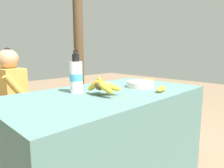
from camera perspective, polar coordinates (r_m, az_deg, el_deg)
market_counter at (r=1.54m, az=-1.23°, el=-16.08°), size 1.45×0.79×0.75m
banana_bunch_ripe at (r=1.30m, az=-2.83°, el=-0.50°), size 0.17×0.27×0.14m
serving_bowl at (r=1.63m, az=8.06°, el=0.15°), size 0.22×0.22×0.05m
water_bottle at (r=1.40m, az=-10.21°, el=2.24°), size 0.09×0.09×0.30m
loose_banana_front at (r=1.47m, az=13.91°, el=-1.33°), size 0.16×0.08×0.04m
loose_banana_side at (r=1.82m, az=9.74°, el=0.81°), size 0.17×0.09×0.04m
wooden_bench at (r=2.38m, az=-24.98°, el=-8.69°), size 1.34×0.32×0.41m
seated_vendor at (r=2.24m, az=-27.98°, el=-2.55°), size 0.42×0.40×1.07m
banana_bunch_green at (r=2.51m, az=-16.71°, el=-4.26°), size 0.15×0.25×0.12m
support_post_far at (r=3.17m, az=-9.50°, el=10.32°), size 0.15×0.15×2.20m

